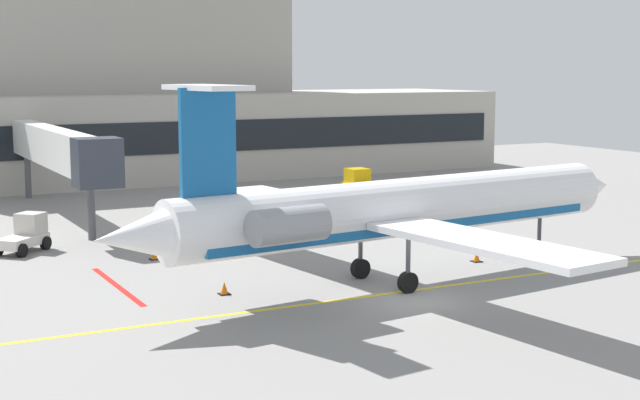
{
  "coord_description": "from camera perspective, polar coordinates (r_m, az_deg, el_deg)",
  "views": [
    {
      "loc": [
        -20.46,
        -30.89,
        9.45
      ],
      "look_at": [
        0.46,
        9.05,
        3.0
      ],
      "focal_mm": 51.84,
      "sensor_mm": 36.0,
      "label": 1
    }
  ],
  "objects": [
    {
      "name": "terminal_building",
      "position": [
        81.81,
        -12.59,
        6.03
      ],
      "size": [
        68.75,
        15.29,
        18.22
      ],
      "color": "#ADA89E",
      "rests_on": "ground"
    },
    {
      "name": "safety_cone_alpha",
      "position": [
        39.23,
        -5.93,
        -5.47
      ],
      "size": [
        0.47,
        0.47,
        0.55
      ],
      "color": "orange",
      "rests_on": "ground"
    },
    {
      "name": "baggage_tug",
      "position": [
        69.52,
        2.6,
        1.06
      ],
      "size": [
        2.04,
        3.89,
        1.93
      ],
      "color": "#E5B20C",
      "rests_on": "ground"
    },
    {
      "name": "safety_cone_charlie",
      "position": [
        46.75,
        -10.2,
        -3.34
      ],
      "size": [
        0.47,
        0.47,
        0.55
      ],
      "color": "orange",
      "rests_on": "ground"
    },
    {
      "name": "pushback_tractor",
      "position": [
        50.32,
        -17.73,
        -2.06
      ],
      "size": [
        3.18,
        3.18,
        1.95
      ],
      "color": "silver",
      "rests_on": "ground"
    },
    {
      "name": "jet_bridge_west",
      "position": [
        60.05,
        -15.87,
        3.03
      ],
      "size": [
        2.4,
        23.08,
        5.79
      ],
      "color": "silver",
      "rests_on": "ground"
    },
    {
      "name": "ground",
      "position": [
        38.25,
        5.72,
        -6.28
      ],
      "size": [
        120.0,
        120.0,
        0.11
      ],
      "color": "gray"
    },
    {
      "name": "safety_cone_bravo",
      "position": [
        46.14,
        9.64,
        -3.48
      ],
      "size": [
        0.47,
        0.47,
        0.55
      ],
      "color": "orange",
      "rests_on": "ground"
    },
    {
      "name": "regional_jet",
      "position": [
        40.54,
        4.64,
        -0.55
      ],
      "size": [
        28.25,
        23.94,
        8.83
      ],
      "color": "white",
      "rests_on": "ground"
    }
  ]
}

